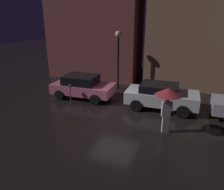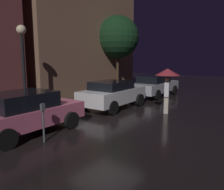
# 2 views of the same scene
# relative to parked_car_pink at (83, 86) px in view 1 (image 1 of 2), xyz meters

# --- Properties ---
(ground_plane) EXTENTS (60.00, 60.00, 0.00)m
(ground_plane) POSITION_rel_parked_car_pink_xyz_m (2.72, -1.44, -0.75)
(ground_plane) COLOR black
(building_facade_left) EXTENTS (7.52, 3.00, 9.50)m
(building_facade_left) POSITION_rel_parked_car_pink_xyz_m (-1.44, 5.06, 4.00)
(building_facade_left) COLOR brown
(building_facade_left) RESTS_ON ground
(building_facade_right) EXTENTS (9.67, 3.00, 7.70)m
(building_facade_right) POSITION_rel_parked_car_pink_xyz_m (7.95, 5.06, 3.10)
(building_facade_right) COLOR #8C664C
(building_facade_right) RESTS_ON ground
(parked_car_pink) EXTENTS (4.00, 2.06, 1.44)m
(parked_car_pink) POSITION_rel_parked_car_pink_xyz_m (0.00, 0.00, 0.00)
(parked_car_pink) COLOR #DB6684
(parked_car_pink) RESTS_ON ground
(parked_car_white) EXTENTS (4.05, 1.99, 1.43)m
(parked_car_white) POSITION_rel_parked_car_pink_xyz_m (5.01, -0.04, 0.02)
(parked_car_white) COLOR silver
(parked_car_white) RESTS_ON ground
(pedestrian_with_umbrella) EXTENTS (1.16, 1.16, 2.13)m
(pedestrian_with_umbrella) POSITION_rel_parked_car_pink_xyz_m (5.65, -2.75, 0.97)
(pedestrian_with_umbrella) COLOR beige
(pedestrian_with_umbrella) RESTS_ON ground
(parking_meter) EXTENTS (0.12, 0.10, 1.22)m
(parking_meter) POSITION_rel_parked_car_pink_xyz_m (-0.17, -1.26, 0.00)
(parking_meter) COLOR #4C5154
(parking_meter) RESTS_ON ground
(street_lamp_near) EXTENTS (0.43, 0.43, 4.07)m
(street_lamp_near) POSITION_rel_parked_car_pink_xyz_m (1.54, 2.48, 2.14)
(street_lamp_near) COLOR black
(street_lamp_near) RESTS_ON ground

